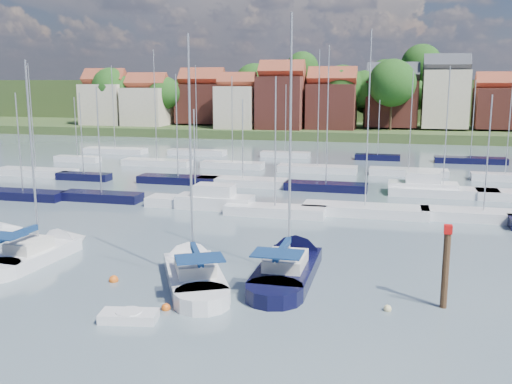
# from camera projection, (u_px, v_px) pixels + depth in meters

# --- Properties ---
(ground) EXTENTS (260.00, 260.00, 0.00)m
(ground) POSITION_uv_depth(u_px,v_px,m) (307.00, 176.00, 70.21)
(ground) COLOR #4C5E67
(ground) RESTS_ON ground
(sailboat_left) EXTENTS (3.40, 10.31, 13.86)m
(sailboat_left) POSITION_uv_depth(u_px,v_px,m) (46.00, 251.00, 37.86)
(sailboat_left) COLOR silver
(sailboat_left) RESTS_ON ground
(sailboat_centre) EXTENTS (7.72, 11.33, 15.24)m
(sailboat_centre) POSITION_uv_depth(u_px,v_px,m) (192.00, 270.00, 34.07)
(sailboat_centre) COLOR silver
(sailboat_centre) RESTS_ON ground
(sailboat_navy) EXTENTS (3.23, 11.98, 16.55)m
(sailboat_navy) POSITION_uv_depth(u_px,v_px,m) (292.00, 264.00, 35.26)
(sailboat_navy) COLOR black
(sailboat_navy) RESTS_ON ground
(tender) EXTENTS (2.95, 1.76, 0.60)m
(tender) POSITION_uv_depth(u_px,v_px,m) (129.00, 316.00, 27.66)
(tender) COLOR silver
(tender) RESTS_ON ground
(timber_piling) EXTENTS (0.40, 0.40, 6.63)m
(timber_piling) POSITION_uv_depth(u_px,v_px,m) (445.00, 284.00, 29.11)
(timber_piling) COLOR #4C331E
(timber_piling) RESTS_ON ground
(buoy_c) EXTENTS (0.55, 0.55, 0.55)m
(buoy_c) POSITION_uv_depth(u_px,v_px,m) (114.00, 282.00, 33.16)
(buoy_c) COLOR #D85914
(buoy_c) RESTS_ON ground
(buoy_d) EXTENTS (0.47, 0.47, 0.47)m
(buoy_d) POSITION_uv_depth(u_px,v_px,m) (166.00, 310.00, 29.05)
(buoy_d) COLOR #D85914
(buoy_d) RESTS_ON ground
(buoy_e) EXTENTS (0.52, 0.52, 0.52)m
(buoy_e) POSITION_uv_depth(u_px,v_px,m) (299.00, 263.00, 36.66)
(buoy_e) COLOR beige
(buoy_e) RESTS_ON ground
(buoy_f) EXTENTS (0.41, 0.41, 0.41)m
(buoy_f) POSITION_uv_depth(u_px,v_px,m) (387.00, 311.00, 28.94)
(buoy_f) COLOR beige
(buoy_f) RESTS_ON ground
(marina_field) EXTENTS (79.62, 41.41, 15.93)m
(marina_field) POSITION_uv_depth(u_px,v_px,m) (316.00, 180.00, 65.05)
(marina_field) COLOR silver
(marina_field) RESTS_ON ground
(far_shore_town) EXTENTS (212.46, 90.00, 22.27)m
(far_shore_town) POSITION_uv_depth(u_px,v_px,m) (368.00, 107.00, 157.07)
(far_shore_town) COLOR #3E4B25
(far_shore_town) RESTS_ON ground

